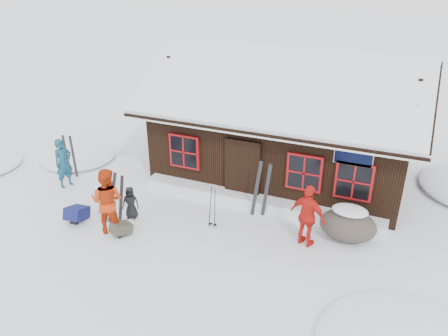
% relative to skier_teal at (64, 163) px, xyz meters
% --- Properties ---
extents(ground, '(120.00, 120.00, 0.00)m').
position_rel_skier_teal_xyz_m(ground, '(4.90, -1.08, -0.84)').
color(ground, white).
rests_on(ground, ground).
extents(mountain_hut, '(8.90, 6.09, 4.42)m').
position_rel_skier_teal_xyz_m(mountain_hut, '(6.40, 3.90, 0.73)').
color(mountain_hut, black).
rests_on(mountain_hut, ground).
extents(snow_drift, '(7.60, 0.60, 0.35)m').
position_rel_skier_teal_xyz_m(snow_drift, '(6.40, 1.17, -0.67)').
color(snow_drift, white).
rests_on(snow_drift, ground).
extents(snow_mounds, '(20.60, 13.20, 0.48)m').
position_rel_skier_teal_xyz_m(snow_mounds, '(6.55, 0.79, -0.84)').
color(snow_mounds, white).
rests_on(snow_mounds, ground).
extents(skier_teal, '(0.56, 0.70, 1.68)m').
position_rel_skier_teal_xyz_m(skier_teal, '(0.00, 0.00, 0.00)').
color(skier_teal, navy).
rests_on(skier_teal, ground).
extents(skier_orange_left, '(1.06, 0.90, 1.92)m').
position_rel_skier_teal_xyz_m(skier_orange_left, '(2.98, -1.66, 0.12)').
color(skier_orange_left, red).
rests_on(skier_orange_left, ground).
extents(skier_orange_right, '(1.12, 0.75, 1.77)m').
position_rel_skier_teal_xyz_m(skier_orange_right, '(8.20, -0.19, 0.04)').
color(skier_orange_right, red).
rests_on(skier_orange_right, ground).
extents(skier_crouched, '(0.57, 0.46, 1.00)m').
position_rel_skier_teal_xyz_m(skier_crouched, '(3.14, -0.84, -0.34)').
color(skier_crouched, black).
rests_on(skier_crouched, ground).
extents(boulder, '(1.52, 1.14, 0.88)m').
position_rel_skier_teal_xyz_m(boulder, '(9.17, 0.53, -0.39)').
color(boulder, '#4F483F').
rests_on(boulder, ground).
extents(ski_pair_left, '(0.65, 0.25, 1.62)m').
position_rel_skier_teal_xyz_m(ski_pair_left, '(2.91, -1.17, -0.08)').
color(ski_pair_left, black).
rests_on(ski_pair_left, ground).
extents(ski_pair_mid, '(0.40, 0.10, 1.58)m').
position_rel_skier_teal_xyz_m(ski_pair_mid, '(-0.30, 0.65, -0.10)').
color(ski_pair_mid, black).
rests_on(ski_pair_mid, ground).
extents(ski_pair_right, '(0.60, 0.15, 1.82)m').
position_rel_skier_teal_xyz_m(ski_pair_right, '(6.62, 0.73, 0.02)').
color(ski_pair_right, black).
rests_on(ski_pair_right, ground).
extents(ski_poles, '(0.23, 0.12, 1.31)m').
position_rel_skier_teal_xyz_m(ski_poles, '(5.55, -0.37, -0.22)').
color(ski_poles, black).
rests_on(ski_poles, ground).
extents(backpack_blue, '(0.55, 0.69, 0.35)m').
position_rel_skier_teal_xyz_m(backpack_blue, '(1.78, -1.62, -0.67)').
color(backpack_blue, '#12184E').
rests_on(backpack_blue, ground).
extents(backpack_olive, '(0.58, 0.65, 0.29)m').
position_rel_skier_teal_xyz_m(backpack_olive, '(3.38, -1.72, -0.70)').
color(backpack_olive, '#3E3C2C').
rests_on(backpack_olive, ground).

